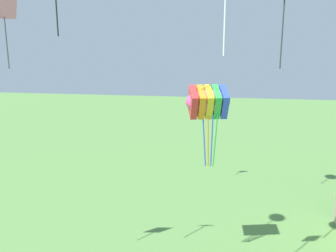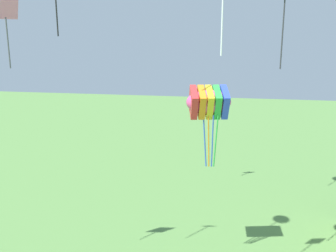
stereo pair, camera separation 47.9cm
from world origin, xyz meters
TOP-DOWN VIEW (x-y plane):
  - kite_rainbow_parafoil at (1.51, 9.60)m, footprint 2.11×1.74m
  - kite_pink_diamond at (-5.45, 6.78)m, footprint 1.13×1.12m

SIDE VIEW (x-z plane):
  - kite_rainbow_parafoil at x=1.51m, z-range 5.94..9.39m
  - kite_pink_diamond at x=-5.45m, z-range 9.81..12.67m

